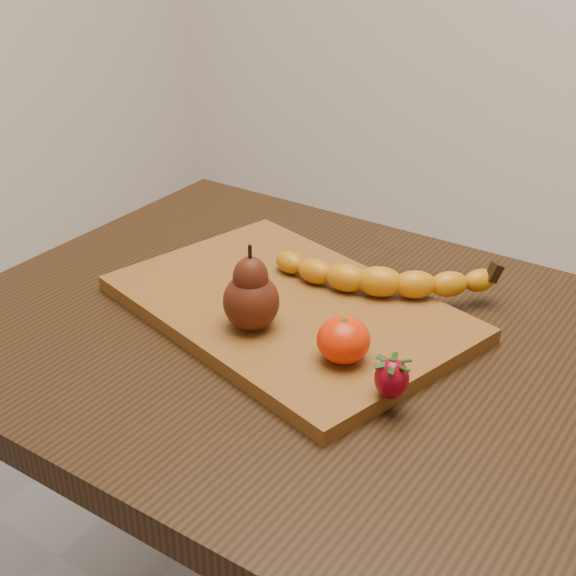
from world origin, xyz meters
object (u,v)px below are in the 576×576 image
Objects in this scene: cutting_board at (288,308)px; pear at (251,287)px; table at (334,406)px; mandarin at (343,340)px.

pear is at bearing -77.22° from cutting_board.
mandarin is (0.04, -0.05, 0.14)m from table.
table is 0.16m from mandarin.
table is 9.25× the size of pear.
mandarin is at bearing -53.55° from table.
mandarin reaches higher than table.
table is at bearing 126.45° from mandarin.
mandarin is at bearing -0.45° from pear.
pear is (-0.00, -0.08, 0.06)m from cutting_board.
cutting_board is at bearing 88.21° from pear.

